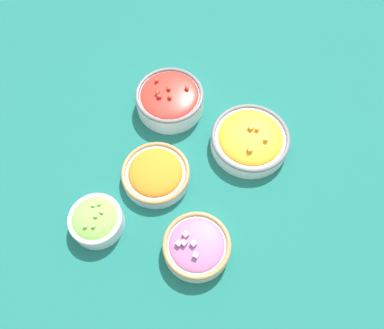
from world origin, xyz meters
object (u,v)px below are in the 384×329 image
bowl_lettuce (96,220)px  bowl_cherry_tomatoes (170,99)px  bowl_squash (250,139)px  bowl_red_onion (197,246)px  bowl_carrots (156,173)px

bowl_lettuce → bowl_cherry_tomatoes: bearing=-4.2°
bowl_squash → bowl_red_onion: bearing=174.6°
bowl_lettuce → bowl_cherry_tomatoes: bowl_cherry_tomatoes is taller
bowl_squash → bowl_carrots: size_ratio=1.19×
bowl_carrots → bowl_lettuce: bearing=154.0°
bowl_red_onion → bowl_squash: bowl_squash is taller
bowl_lettuce → bowl_red_onion: (0.03, -0.24, -0.00)m
bowl_squash → bowl_lettuce: bearing=141.6°
bowl_cherry_tomatoes → bowl_carrots: bearing=-166.5°
bowl_cherry_tomatoes → bowl_red_onion: (-0.36, -0.22, -0.01)m
bowl_red_onion → bowl_carrots: bearing=50.0°
bowl_lettuce → bowl_squash: (0.35, -0.27, -0.00)m
bowl_red_onion → bowl_squash: (0.32, -0.03, 0.00)m
bowl_cherry_tomatoes → bowl_carrots: 0.23m
bowl_squash → bowl_carrots: (-0.18, 0.19, -0.01)m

